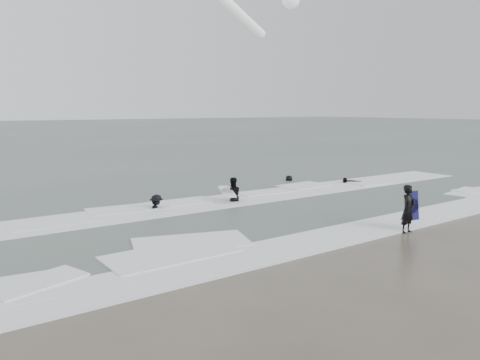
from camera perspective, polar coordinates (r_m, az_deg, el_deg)
ground at (r=15.65m, az=10.54°, el=-6.27°), size 320.00×320.00×0.00m
surfer_centre at (r=16.32m, az=19.68°, el=-6.02°), size 0.61×0.43×1.59m
surfer_wading at (r=20.14m, az=-0.92°, el=-2.77°), size 0.96×0.85×1.65m
surfer_breaker at (r=18.87m, az=-10.13°, el=-3.68°), size 1.07×1.08×1.49m
surfer_right_near at (r=25.62m, az=12.67°, el=-0.50°), size 0.82×0.93×1.51m
surfer_right_far at (r=26.05m, az=6.00°, el=-0.19°), size 0.87×0.78×1.49m
surf_foam at (r=18.35m, az=2.32°, el=-3.78°), size 30.03×9.06×0.09m
bodyboards at (r=20.48m, az=10.43°, el=-1.30°), size 9.39×8.58×1.25m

